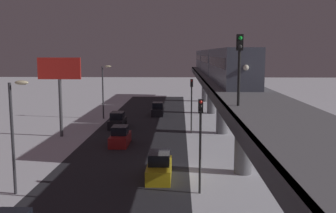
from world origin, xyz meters
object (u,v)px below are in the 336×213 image
at_px(sedan_red_2, 120,137).
at_px(sedan_yellow, 159,167).
at_px(sedan_black, 117,121).
at_px(commercial_billboard, 59,76).
at_px(traffic_light_mid, 192,98).
at_px(subway_train, 214,61).
at_px(rail_signal, 239,57).
at_px(traffic_light_near, 200,132).
at_px(sedan_black_2, 158,110).

distance_m(sedan_red_2, sedan_yellow, 11.32).
bearing_deg(sedan_black, commercial_billboard, 45.01).
relative_size(sedan_black, traffic_light_mid, 0.70).
relative_size(subway_train, sedan_red_2, 13.50).
bearing_deg(sedan_black, rail_signal, 113.22).
distance_m(rail_signal, sedan_yellow, 11.66).
bearing_deg(sedan_red_2, commercial_billboard, -27.87).
bearing_deg(traffic_light_near, sedan_yellow, -48.40).
height_order(traffic_light_near, traffic_light_mid, same).
bearing_deg(rail_signal, sedan_black_2, -79.54).
height_order(sedan_black, commercial_billboard, commercial_billboard).
distance_m(traffic_light_mid, commercial_billboard, 15.16).
bearing_deg(sedan_black_2, traffic_light_near, -81.83).
distance_m(sedan_black_2, traffic_light_near, 33.25).
bearing_deg(traffic_light_mid, sedan_black_2, -70.42).
xyz_separation_m(sedan_black_2, commercial_billboard, (10.09, 15.27, 6.03)).
height_order(traffic_light_near, commercial_billboard, commercial_billboard).
xyz_separation_m(rail_signal, sedan_black, (11.24, -26.21, -8.37)).
bearing_deg(commercial_billboard, traffic_light_mid, -172.08).
relative_size(sedan_red_2, commercial_billboard, 0.46).
distance_m(sedan_black, sedan_red_2, 9.51).
distance_m(subway_train, commercial_billboard, 23.53).
height_order(sedan_black_2, commercial_billboard, commercial_billboard).
bearing_deg(commercial_billboard, sedan_black_2, -123.44).
xyz_separation_m(subway_train, traffic_light_near, (3.62, 32.05, -4.02)).
relative_size(sedan_black_2, traffic_light_mid, 0.64).
xyz_separation_m(traffic_light_mid, commercial_billboard, (14.79, 2.06, 2.63)).
height_order(sedan_red_2, commercial_billboard, commercial_billboard).
height_order(subway_train, sedan_black, subway_train).
bearing_deg(traffic_light_near, rail_signal, 120.80).
bearing_deg(rail_signal, traffic_light_near, -59.20).
distance_m(sedan_yellow, sedan_black_2, 29.53).
height_order(subway_train, sedan_black_2, subway_train).
distance_m(rail_signal, traffic_light_near, 6.25).
xyz_separation_m(sedan_yellow, traffic_light_mid, (-2.90, -16.25, 3.40)).
height_order(rail_signal, sedan_yellow, rail_signal).
bearing_deg(sedan_red_2, sedan_black, -79.09).
bearing_deg(subway_train, traffic_light_near, 83.55).
height_order(sedan_black, traffic_light_near, traffic_light_near).
bearing_deg(rail_signal, sedan_red_2, -60.76).
height_order(sedan_yellow, traffic_light_mid, traffic_light_mid).
height_order(subway_train, traffic_light_near, subway_train).
relative_size(sedan_red_2, traffic_light_mid, 0.64).
bearing_deg(rail_signal, sedan_yellow, -53.42).
distance_m(sedan_red_2, sedan_black_2, 19.33).
distance_m(subway_train, traffic_light_mid, 13.65).
xyz_separation_m(subway_train, traffic_light_mid, (3.62, 12.53, -4.02)).
bearing_deg(sedan_black_2, subway_train, -4.73).
bearing_deg(commercial_billboard, sedan_black, -134.99).
bearing_deg(rail_signal, traffic_light_mid, -85.12).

